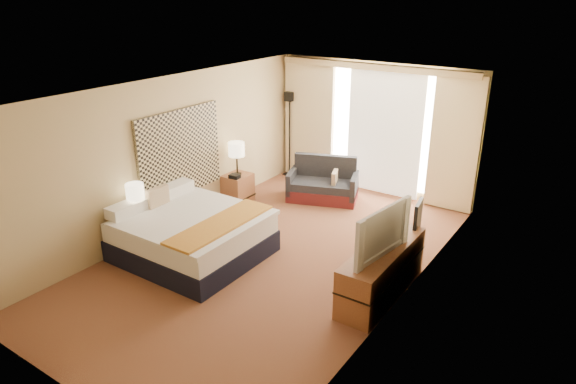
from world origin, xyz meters
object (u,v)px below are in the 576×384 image
Objects in this scene: lamp_right at (236,150)px; floor_lamp at (290,117)px; desk_chair at (407,237)px; television at (376,230)px; media_dresser at (382,271)px; bed at (192,234)px; nightstand_right at (238,188)px; loveseat at (323,186)px; nightstand_left at (137,236)px; lamp_left at (135,192)px.

floor_lamp is at bearing 91.04° from lamp_right.
desk_chair is 1.65× the size of lamp_right.
desk_chair is 1.23m from television.
floor_lamp is at bearing 138.50° from media_dresser.
floor_lamp is (-0.84, 3.95, 0.95)m from bed.
nightstand_right is 0.31× the size of media_dresser.
desk_chair is at bearing -54.23° from loveseat.
floor_lamp is 2.87× the size of lamp_right.
floor_lamp is (-3.73, 3.30, 0.96)m from media_dresser.
desk_chair is (3.71, -2.39, -0.84)m from floor_lamp.
loveseat is 1.88m from floor_lamp.
nightstand_right is 3.72m from desk_chair.
floor_lamp is at bearing 90.40° from nightstand_left.
television is (-0.03, -1.10, 0.56)m from desk_chair.
television is at bearing -101.56° from desk_chair.
desk_chair is 0.92× the size of television.
loveseat is 1.29× the size of television.
nightstand_left is 0.73m from lamp_left.
lamp_left is 0.91× the size of lamp_right.
lamp_left reaches higher than desk_chair.
media_dresser is 3.44m from loveseat.
loveseat is (0.51, 3.14, -0.09)m from bed.
loveseat is at bearing 80.77° from bed.
lamp_left reaches higher than bed.
desk_chair is at bearing 28.47° from bed.
nightstand_right is 0.51× the size of desk_chair.
desk_chair is 3.76m from lamp_right.
desk_chair reaches higher than bed.
loveseat is at bearing 69.55° from nightstand_left.
loveseat is (1.32, 1.04, 0.00)m from nightstand_right.
loveseat is 3.79m from lamp_left.
television is (3.65, 0.86, 0.76)m from nightstand_left.
television is at bearing -104.56° from media_dresser.
nightstand_left is 3.78m from loveseat.
desk_chair is at bearing 7.27° from television.
lamp_right is (-3.67, 0.55, 0.57)m from desk_chair.
bed is at bearing -69.03° from lamp_right.
bed is at bearing 23.26° from lamp_left.
media_dresser is 0.89× the size of bed.
television is at bearing 12.40° from lamp_left.
loveseat is 1.85m from lamp_right.
bed is 3.14× the size of lamp_right.
television reaches higher than nightstand_right.
television is (3.65, -1.64, 0.76)m from nightstand_right.
lamp_right is at bearing 110.97° from bed.
nightstand_left is 0.94× the size of lamp_left.
media_dresser is at bearing 12.67° from bed.
lamp_right is at bearing 89.92° from nightstand_left.
media_dresser is 1.55× the size of television.
desk_chair is at bearing 27.38° from lamp_left.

